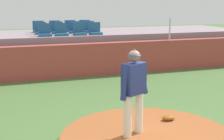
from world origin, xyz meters
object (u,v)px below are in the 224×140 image
Objects in this scene: stadium_chair_0 at (45,32)px; stadium_chair_10 at (70,28)px; stadium_chair_5 at (58,30)px; stadium_chair_11 at (85,27)px; stadium_chair_8 at (39,29)px; stadium_chair_3 at (95,31)px; stadium_chair_2 at (79,31)px; fielding_glove at (168,118)px; stadium_chair_9 at (55,28)px; stadium_chair_1 at (61,32)px; pitcher at (134,86)px; stadium_chair_6 at (75,29)px; stadium_chair_7 at (89,29)px; stadium_chair_4 at (41,30)px.

stadium_chair_0 is 2.30m from stadium_chair_10.
stadium_chair_11 is (1.44, 0.89, 0.00)m from stadium_chair_5.
stadium_chair_0 is 1.00× the size of stadium_chair_10.
stadium_chair_8 is at bearing -51.56° from stadium_chair_5.
stadium_chair_3 is 1.82m from stadium_chair_11.
stadium_chair_2 is at bearing 129.29° from stadium_chair_5.
stadium_chair_9 is (-1.14, 8.54, 1.40)m from fielding_glove.
stadium_chair_1 and stadium_chair_2 have the same top height.
stadium_chair_0 is 1.92m from stadium_chair_9.
pitcher is at bearing 95.22° from stadium_chair_8.
stadium_chair_6 and stadium_chair_7 have the same top height.
stadium_chair_9 reaches higher than fielding_glove.
stadium_chair_9 is at bearing -52.55° from stadium_chair_3.
pitcher is 3.49× the size of stadium_chair_1.
stadium_chair_1 is 0.91m from stadium_chair_5.
stadium_chair_6 is (0.74, 0.91, 0.00)m from stadium_chair_1.
pitcher is 8.15m from stadium_chair_5.
stadium_chair_2 is at bearing 148.98° from stadium_chair_4.
stadium_chair_2 is 1.00× the size of stadium_chair_6.
stadium_chair_5 is 1.69m from stadium_chair_11.
stadium_chair_6 is 1.69m from stadium_chair_8.
stadium_chair_2 is at bearing 128.87° from stadium_chair_8.
stadium_chair_2 is 1.90m from stadium_chair_9.
fielding_glove is 0.60× the size of stadium_chair_2.
stadium_chair_0 is at bearing 0.06° from stadium_chair_3.
stadium_chair_1 is 2.31m from stadium_chair_11.
stadium_chair_0 reaches higher than fielding_glove.
fielding_glove is 7.82m from stadium_chair_6.
stadium_chair_2 is at bearing -179.08° from stadium_chair_0.
stadium_chair_6 is 1.00× the size of stadium_chair_11.
stadium_chair_4 is (-0.71, 0.88, 0.00)m from stadium_chair_1.
stadium_chair_0 reaches higher than pitcher.
stadium_chair_0 is 1.41m from stadium_chair_2.
fielding_glove is 8.69m from stadium_chair_10.
stadium_chair_7 reaches higher than pitcher.
stadium_chair_1 is 1.13m from stadium_chair_4.
stadium_chair_1 is 1.00× the size of stadium_chair_8.
fielding_glove is at bearing 88.03° from stadium_chair_3.
stadium_chair_6 and stadium_chair_9 have the same top height.
stadium_chair_9 is (-1.37, 1.79, 0.00)m from stadium_chair_3.
stadium_chair_6 is at bearing 59.69° from pitcher.
stadium_chair_1 is 1.00× the size of stadium_chair_5.
pitcher is 3.49× the size of stadium_chair_10.
stadium_chair_11 is (0.03, 1.82, 0.00)m from stadium_chair_3.
stadium_chair_6 is 1.00× the size of stadium_chair_9.
stadium_chair_7 is at bearing 87.02° from stadium_chair_11.
stadium_chair_6 is 1.00× the size of stadium_chair_7.
stadium_chair_5 is at bearing 64.91° from pitcher.
stadium_chair_5 and stadium_chair_11 have the same top height.
pitcher is 3.49× the size of stadium_chair_5.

